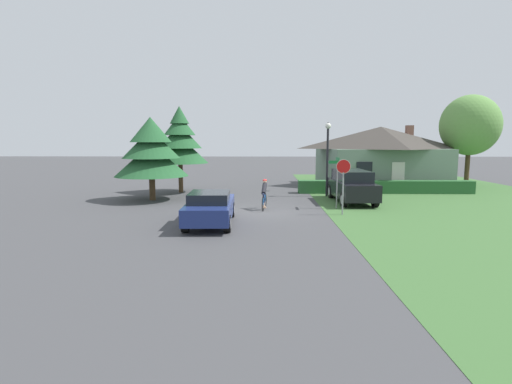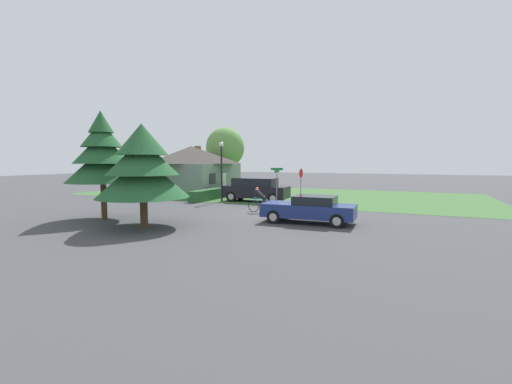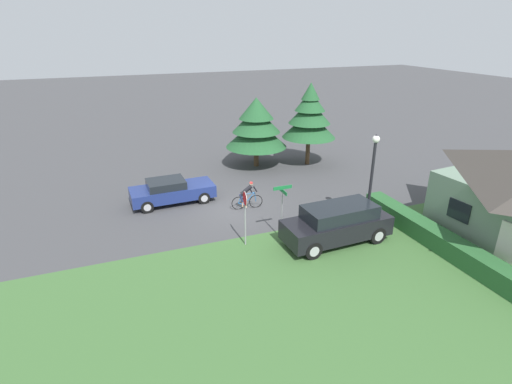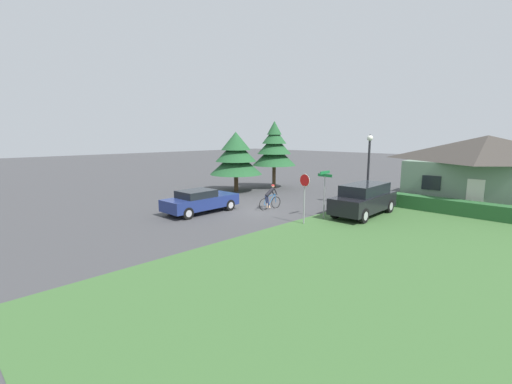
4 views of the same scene
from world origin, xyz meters
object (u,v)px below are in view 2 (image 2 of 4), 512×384
(stop_sign, at_px, (301,180))
(street_lamp, at_px, (221,162))
(street_name_sign, at_px, (277,179))
(sedan_left_lane, at_px, (310,209))
(parked_suv_right, at_px, (256,189))
(deciduous_tree_right, at_px, (225,148))
(cottage_house, at_px, (191,169))
(conifer_tall_far, at_px, (102,155))
(conifer_tall_near, at_px, (143,166))
(cyclist, at_px, (260,200))

(stop_sign, distance_m, street_lamp, 6.49)
(street_lamp, distance_m, street_name_sign, 4.76)
(sedan_left_lane, xyz_separation_m, street_name_sign, (5.97, 4.03, 1.12))
(parked_suv_right, bearing_deg, street_lamp, 21.18)
(sedan_left_lane, relative_size, deciduous_tree_right, 0.67)
(cottage_house, relative_size, conifer_tall_far, 1.72)
(sedan_left_lane, bearing_deg, parked_suv_right, -50.97)
(conifer_tall_near, distance_m, deciduous_tree_right, 23.87)
(sedan_left_lane, xyz_separation_m, conifer_tall_far, (-3.38, 10.36, 2.73))
(sedan_left_lane, relative_size, conifer_tall_far, 0.81)
(conifer_tall_far, xyz_separation_m, deciduous_tree_right, (21.41, 4.59, 1.21))
(cottage_house, relative_size, sedan_left_lane, 2.13)
(conifer_tall_near, xyz_separation_m, deciduous_tree_right, (22.35, 8.19, 1.77))
(cottage_house, distance_m, parked_suv_right, 9.71)
(parked_suv_right, relative_size, street_lamp, 1.09)
(cyclist, xyz_separation_m, stop_sign, (3.68, -1.41, 1.09))
(street_name_sign, distance_m, deciduous_tree_right, 16.52)
(cyclist, xyz_separation_m, parked_suv_right, (4.96, 2.55, 0.21))
(cottage_house, height_order, conifer_tall_near, conifer_tall_near)
(conifer_tall_far, bearing_deg, parked_suv_right, -21.38)
(cottage_house, bearing_deg, street_name_sign, -120.81)
(cyclist, bearing_deg, conifer_tall_far, 46.92)
(cottage_house, xyz_separation_m, cyclist, (-9.00, -11.27, -1.63))
(conifer_tall_far, bearing_deg, cottage_house, 17.34)
(cottage_house, bearing_deg, deciduous_tree_right, -4.77)
(conifer_tall_far, bearing_deg, sedan_left_lane, -71.91)
(street_name_sign, bearing_deg, parked_suv_right, 60.55)
(street_lamp, relative_size, conifer_tall_far, 0.80)
(cottage_house, relative_size, street_lamp, 2.13)
(stop_sign, distance_m, street_name_sign, 1.77)
(sedan_left_lane, relative_size, conifer_tall_near, 0.96)
(sedan_left_lane, height_order, conifer_tall_far, conifer_tall_far)
(cottage_house, distance_m, conifer_tall_far, 15.37)
(cottage_house, xyz_separation_m, sedan_left_lane, (-11.25, -14.93, -1.65))
(deciduous_tree_right, bearing_deg, conifer_tall_far, -167.89)
(sedan_left_lane, distance_m, stop_sign, 6.44)
(cottage_house, height_order, sedan_left_lane, cottage_house)
(sedan_left_lane, distance_m, street_lamp, 10.86)
(sedan_left_lane, bearing_deg, cottage_house, -38.74)
(conifer_tall_near, relative_size, conifer_tall_far, 0.84)
(cyclist, height_order, street_lamp, street_lamp)
(street_lamp, bearing_deg, deciduous_tree_right, 28.11)
(conifer_tall_near, bearing_deg, cottage_house, 27.68)
(conifer_tall_near, bearing_deg, street_lamp, 10.07)
(conifer_tall_far, bearing_deg, conifer_tall_near, -104.54)
(stop_sign, relative_size, conifer_tall_far, 0.45)
(cottage_house, relative_size, parked_suv_right, 1.97)
(street_name_sign, distance_m, conifer_tall_near, 10.70)
(street_lamp, xyz_separation_m, conifer_tall_far, (-9.56, 1.73, 0.42))
(parked_suv_right, xyz_separation_m, conifer_tall_far, (-10.59, 4.15, 2.50))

